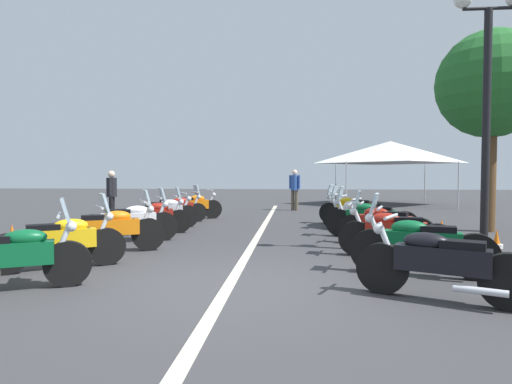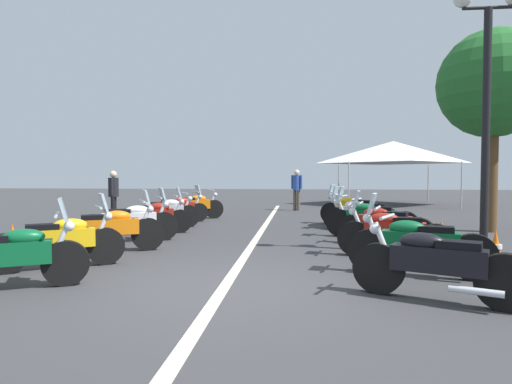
# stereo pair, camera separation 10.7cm
# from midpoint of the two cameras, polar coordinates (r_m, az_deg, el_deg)

# --- Properties ---
(ground_plane) EXTENTS (80.00, 80.00, 0.00)m
(ground_plane) POSITION_cam_midpoint_polar(r_m,az_deg,el_deg) (5.88, -3.74, -12.53)
(ground_plane) COLOR #38383A
(lane_centre_stripe) EXTENTS (20.94, 0.16, 0.01)m
(lane_centre_stripe) POSITION_cam_midpoint_polar(r_m,az_deg,el_deg) (10.64, 0.56, -5.83)
(lane_centre_stripe) COLOR beige
(lane_centre_stripe) RESTS_ON ground_plane
(motorcycle_left_row_0) EXTENTS (1.09, 1.80, 1.20)m
(motorcycle_left_row_0) POSITION_cam_midpoint_polar(r_m,az_deg,el_deg) (6.44, -29.30, -7.33)
(motorcycle_left_row_0) COLOR black
(motorcycle_left_row_0) RESTS_ON ground_plane
(motorcycle_left_row_1) EXTENTS (1.26, 1.79, 1.20)m
(motorcycle_left_row_1) POSITION_cam_midpoint_polar(r_m,az_deg,el_deg) (7.57, -24.14, -5.83)
(motorcycle_left_row_1) COLOR black
(motorcycle_left_row_1) RESTS_ON ground_plane
(motorcycle_left_row_2) EXTENTS (1.19, 1.98, 1.21)m
(motorcycle_left_row_2) POSITION_cam_midpoint_polar(r_m,az_deg,el_deg) (8.76, -18.58, -4.61)
(motorcycle_left_row_2) COLOR black
(motorcycle_left_row_2) RESTS_ON ground_plane
(motorcycle_left_row_3) EXTENTS (1.20, 1.97, 1.22)m
(motorcycle_left_row_3) POSITION_cam_midpoint_polar(r_m,az_deg,el_deg) (9.99, -15.98, -3.73)
(motorcycle_left_row_3) COLOR black
(motorcycle_left_row_3) RESTS_ON ground_plane
(motorcycle_left_row_4) EXTENTS (0.99, 1.92, 1.19)m
(motorcycle_left_row_4) POSITION_cam_midpoint_polar(r_m,az_deg,el_deg) (11.28, -13.21, -3.10)
(motorcycle_left_row_4) COLOR black
(motorcycle_left_row_4) RESTS_ON ground_plane
(motorcycle_left_row_5) EXTENTS (1.11, 1.85, 1.00)m
(motorcycle_left_row_5) POSITION_cam_midpoint_polar(r_m,az_deg,el_deg) (12.41, -11.72, -2.61)
(motorcycle_left_row_5) COLOR black
(motorcycle_left_row_5) RESTS_ON ground_plane
(motorcycle_left_row_6) EXTENTS (1.21, 1.81, 1.19)m
(motorcycle_left_row_6) POSITION_cam_midpoint_polar(r_m,az_deg,el_deg) (13.78, -10.12, -2.12)
(motorcycle_left_row_6) COLOR black
(motorcycle_left_row_6) RESTS_ON ground_plane
(motorcycle_left_row_7) EXTENTS (1.14, 1.91, 1.00)m
(motorcycle_left_row_7) POSITION_cam_midpoint_polar(r_m,az_deg,el_deg) (14.78, -8.00, -1.80)
(motorcycle_left_row_7) COLOR black
(motorcycle_left_row_7) RESTS_ON ground_plane
(motorcycle_right_row_0) EXTENTS (1.04, 1.90, 1.00)m
(motorcycle_right_row_0) POSITION_cam_midpoint_polar(r_m,az_deg,el_deg) (5.59, 23.25, -8.67)
(motorcycle_right_row_0) COLOR black
(motorcycle_right_row_0) RESTS_ON ground_plane
(motorcycle_right_row_1) EXTENTS (0.88, 2.05, 1.22)m
(motorcycle_right_row_1) POSITION_cam_midpoint_polar(r_m,az_deg,el_deg) (6.86, 21.04, -6.47)
(motorcycle_right_row_1) COLOR black
(motorcycle_right_row_1) RESTS_ON ground_plane
(motorcycle_right_row_2) EXTENTS (0.82, 2.02, 1.21)m
(motorcycle_right_row_2) POSITION_cam_midpoint_polar(r_m,az_deg,el_deg) (8.21, 18.01, -5.07)
(motorcycle_right_row_2) COLOR black
(motorcycle_right_row_2) RESTS_ON ground_plane
(motorcycle_right_row_3) EXTENTS (1.07, 1.91, 0.99)m
(motorcycle_right_row_3) POSITION_cam_midpoint_polar(r_m,az_deg,el_deg) (9.53, 16.84, -4.14)
(motorcycle_right_row_3) COLOR black
(motorcycle_right_row_3) RESTS_ON ground_plane
(motorcycle_right_row_4) EXTENTS (0.96, 2.11, 1.22)m
(motorcycle_right_row_4) POSITION_cam_midpoint_polar(r_m,az_deg,el_deg) (10.61, 15.17, -3.36)
(motorcycle_right_row_4) COLOR black
(motorcycle_right_row_4) RESTS_ON ground_plane
(motorcycle_right_row_5) EXTENTS (1.00, 1.99, 1.20)m
(motorcycle_right_row_5) POSITION_cam_midpoint_polar(r_m,az_deg,el_deg) (11.98, 13.81, -2.78)
(motorcycle_right_row_5) COLOR black
(motorcycle_right_row_5) RESTS_ON ground_plane
(motorcycle_right_row_6) EXTENTS (1.01, 1.96, 1.22)m
(motorcycle_right_row_6) POSITION_cam_midpoint_polar(r_m,az_deg,el_deg) (13.29, 12.91, -2.24)
(motorcycle_right_row_6) COLOR black
(motorcycle_right_row_6) RESTS_ON ground_plane
(street_lamp_twin_globe) EXTENTS (0.32, 1.22, 4.84)m
(street_lamp_twin_globe) POSITION_cam_midpoint_polar(r_m,az_deg,el_deg) (9.09, 28.57, 13.49)
(street_lamp_twin_globe) COLOR black
(street_lamp_twin_globe) RESTS_ON ground_plane
(traffic_cone_0) EXTENTS (0.36, 0.36, 0.61)m
(traffic_cone_0) POSITION_cam_midpoint_polar(r_m,az_deg,el_deg) (9.06, -29.22, -5.69)
(traffic_cone_0) COLOR orange
(traffic_cone_0) RESTS_ON ground_plane
(traffic_cone_1) EXTENTS (0.36, 0.36, 0.61)m
(traffic_cone_1) POSITION_cam_midpoint_polar(r_m,az_deg,el_deg) (8.09, 29.47, -6.63)
(traffic_cone_1) COLOR orange
(traffic_cone_1) RESTS_ON ground_plane
(traffic_cone_2) EXTENTS (0.36, 0.36, 0.61)m
(traffic_cone_2) POSITION_cam_midpoint_polar(r_m,az_deg,el_deg) (9.43, 23.63, -5.29)
(traffic_cone_2) COLOR orange
(traffic_cone_2) RESTS_ON ground_plane
(bystander_1) EXTENTS (0.52, 0.32, 1.64)m
(bystander_1) POSITION_cam_midpoint_polar(r_m,az_deg,el_deg) (14.40, -18.15, -0.02)
(bystander_1) COLOR black
(bystander_1) RESTS_ON ground_plane
(bystander_2) EXTENTS (0.32, 0.47, 1.73)m
(bystander_2) POSITION_cam_midpoint_polar(r_m,az_deg,el_deg) (18.26, 5.57, 0.73)
(bystander_2) COLOR brown
(bystander_2) RESTS_ON ground_plane
(roadside_tree_0) EXTENTS (2.80, 2.80, 5.29)m
(roadside_tree_0) POSITION_cam_midpoint_polar(r_m,az_deg,el_deg) (13.13, 29.11, 12.31)
(roadside_tree_0) COLOR brown
(roadside_tree_0) RESTS_ON ground_plane
(event_tent) EXTENTS (5.45, 5.45, 3.20)m
(event_tent) POSITION_cam_midpoint_polar(r_m,az_deg,el_deg) (22.77, 17.79, 5.04)
(event_tent) COLOR white
(event_tent) RESTS_ON ground_plane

